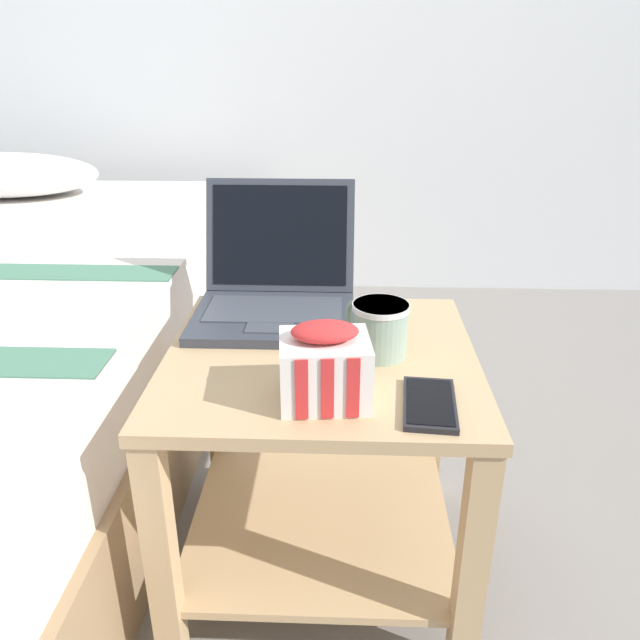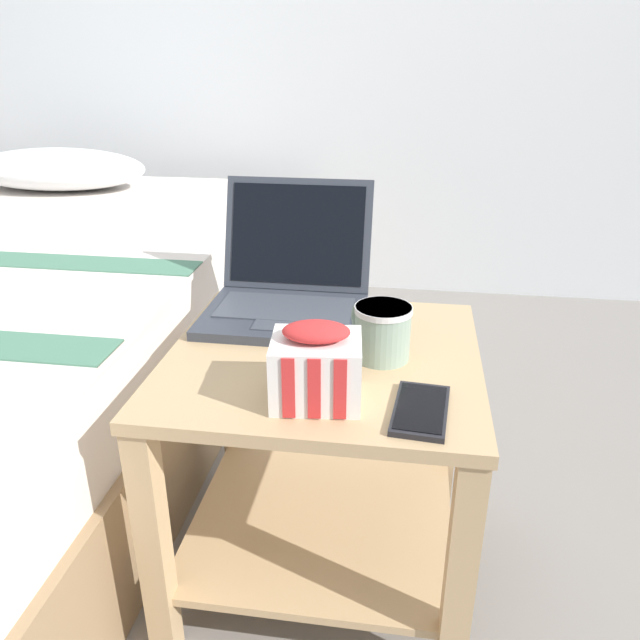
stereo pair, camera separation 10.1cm
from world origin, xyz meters
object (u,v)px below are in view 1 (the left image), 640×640
(laptop, at_px, (276,289))
(snack_bag, at_px, (325,366))
(cell_phone, at_px, (430,404))
(mug_front_left, at_px, (379,327))

(laptop, bearing_deg, snack_bag, -72.14)
(cell_phone, bearing_deg, snack_bag, 174.68)
(mug_front_left, xyz_separation_m, cell_phone, (0.07, -0.17, -0.05))
(snack_bag, relative_size, cell_phone, 0.94)
(laptop, relative_size, mug_front_left, 2.66)
(laptop, height_order, mug_front_left, laptop)
(mug_front_left, bearing_deg, laptop, 137.12)
(laptop, xyz_separation_m, mug_front_left, (0.19, -0.18, 0.00))
(laptop, relative_size, cell_phone, 2.12)
(snack_bag, bearing_deg, laptop, 107.86)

